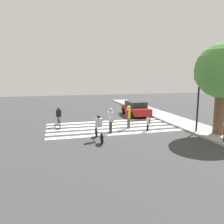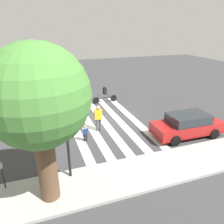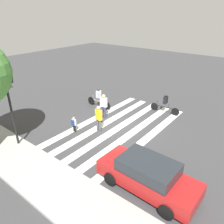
{
  "view_description": "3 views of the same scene",
  "coord_description": "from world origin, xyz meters",
  "px_view_note": "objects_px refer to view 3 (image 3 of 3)",
  "views": [
    {
      "loc": [
        16.46,
        -4.33,
        4.03
      ],
      "look_at": [
        1.15,
        -0.21,
        1.41
      ],
      "focal_mm": 35.0,
      "sensor_mm": 36.0,
      "label": 1
    },
    {
      "loc": [
        4.33,
        13.81,
        6.6
      ],
      "look_at": [
        -0.37,
        0.67,
        0.97
      ],
      "focal_mm": 35.0,
      "sensor_mm": 36.0,
      "label": 2
    },
    {
      "loc": [
        -7.66,
        10.52,
        7.24
      ],
      "look_at": [
        0.1,
        0.69,
        1.35
      ],
      "focal_mm": 35.0,
      "sensor_mm": 36.0,
      "label": 3
    }
  ],
  "objects_px": {
    "pedestrian_adult_tall_backpack": "(104,105)",
    "cyclist_far_lane": "(165,102)",
    "pedestrian_adult_yellow_jacket": "(99,116)",
    "cyclist_near_curb": "(99,97)",
    "traffic_light": "(10,90)",
    "pedestrian_child_with_backpack": "(74,123)",
    "car_parked_silver_sedan": "(148,175)"
  },
  "relations": [
    {
      "from": "cyclist_near_curb",
      "to": "pedestrian_adult_yellow_jacket",
      "type": "bearing_deg",
      "value": 131.16
    },
    {
      "from": "cyclist_far_lane",
      "to": "car_parked_silver_sedan",
      "type": "distance_m",
      "value": 8.29
    },
    {
      "from": "traffic_light",
      "to": "pedestrian_child_with_backpack",
      "type": "bearing_deg",
      "value": -115.61
    },
    {
      "from": "pedestrian_adult_yellow_jacket",
      "to": "car_parked_silver_sedan",
      "type": "distance_m",
      "value": 5.69
    },
    {
      "from": "pedestrian_child_with_backpack",
      "to": "cyclist_near_curb",
      "type": "distance_m",
      "value": 4.25
    },
    {
      "from": "traffic_light",
      "to": "pedestrian_adult_yellow_jacket",
      "type": "height_order",
      "value": "traffic_light"
    },
    {
      "from": "pedestrian_adult_yellow_jacket",
      "to": "pedestrian_child_with_backpack",
      "type": "bearing_deg",
      "value": 58.53
    },
    {
      "from": "traffic_light",
      "to": "car_parked_silver_sedan",
      "type": "relative_size",
      "value": 1.07
    },
    {
      "from": "cyclist_near_curb",
      "to": "pedestrian_adult_tall_backpack",
      "type": "bearing_deg",
      "value": 141.81
    },
    {
      "from": "pedestrian_child_with_backpack",
      "to": "car_parked_silver_sedan",
      "type": "bearing_deg",
      "value": -6.33
    },
    {
      "from": "cyclist_near_curb",
      "to": "car_parked_silver_sedan",
      "type": "bearing_deg",
      "value": 143.85
    },
    {
      "from": "pedestrian_adult_yellow_jacket",
      "to": "cyclist_near_curb",
      "type": "height_order",
      "value": "pedestrian_adult_yellow_jacket"
    },
    {
      "from": "pedestrian_adult_yellow_jacket",
      "to": "cyclist_near_curb",
      "type": "distance_m",
      "value": 3.84
    },
    {
      "from": "pedestrian_child_with_backpack",
      "to": "pedestrian_adult_tall_backpack",
      "type": "distance_m",
      "value": 2.86
    },
    {
      "from": "pedestrian_child_with_backpack",
      "to": "pedestrian_adult_tall_backpack",
      "type": "relative_size",
      "value": 0.59
    },
    {
      "from": "traffic_light",
      "to": "cyclist_far_lane",
      "type": "height_order",
      "value": "traffic_light"
    },
    {
      "from": "traffic_light",
      "to": "cyclist_far_lane",
      "type": "bearing_deg",
      "value": -116.84
    },
    {
      "from": "cyclist_far_lane",
      "to": "pedestrian_child_with_backpack",
      "type": "bearing_deg",
      "value": 59.64
    },
    {
      "from": "pedestrian_child_with_backpack",
      "to": "cyclist_near_curb",
      "type": "xyz_separation_m",
      "value": [
        1.41,
        -4.0,
        0.24
      ]
    },
    {
      "from": "pedestrian_adult_yellow_jacket",
      "to": "pedestrian_child_with_backpack",
      "type": "height_order",
      "value": "pedestrian_adult_yellow_jacket"
    },
    {
      "from": "pedestrian_adult_yellow_jacket",
      "to": "cyclist_near_curb",
      "type": "relative_size",
      "value": 0.75
    },
    {
      "from": "pedestrian_adult_yellow_jacket",
      "to": "car_parked_silver_sedan",
      "type": "height_order",
      "value": "pedestrian_adult_yellow_jacket"
    },
    {
      "from": "pedestrian_adult_yellow_jacket",
      "to": "cyclist_far_lane",
      "type": "distance_m",
      "value": 5.61
    },
    {
      "from": "pedestrian_adult_tall_backpack",
      "to": "cyclist_far_lane",
      "type": "xyz_separation_m",
      "value": [
        -3.16,
        -3.5,
        -0.16
      ]
    },
    {
      "from": "pedestrian_adult_tall_backpack",
      "to": "pedestrian_child_with_backpack",
      "type": "bearing_deg",
      "value": 70.9
    },
    {
      "from": "pedestrian_adult_tall_backpack",
      "to": "cyclist_near_curb",
      "type": "bearing_deg",
      "value": -54.05
    },
    {
      "from": "cyclist_far_lane",
      "to": "cyclist_near_curb",
      "type": "xyz_separation_m",
      "value": [
        4.69,
        2.33,
        0.01
      ]
    },
    {
      "from": "pedestrian_adult_yellow_jacket",
      "to": "cyclist_near_curb",
      "type": "xyz_separation_m",
      "value": [
        2.56,
        -2.86,
        -0.17
      ]
    },
    {
      "from": "traffic_light",
      "to": "pedestrian_adult_tall_backpack",
      "type": "bearing_deg",
      "value": -104.98
    },
    {
      "from": "cyclist_near_curb",
      "to": "traffic_light",
      "type": "bearing_deg",
      "value": 89.14
    },
    {
      "from": "pedestrian_adult_tall_backpack",
      "to": "car_parked_silver_sedan",
      "type": "height_order",
      "value": "pedestrian_adult_tall_backpack"
    },
    {
      "from": "pedestrian_adult_yellow_jacket",
      "to": "car_parked_silver_sedan",
      "type": "relative_size",
      "value": 0.39
    }
  ]
}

